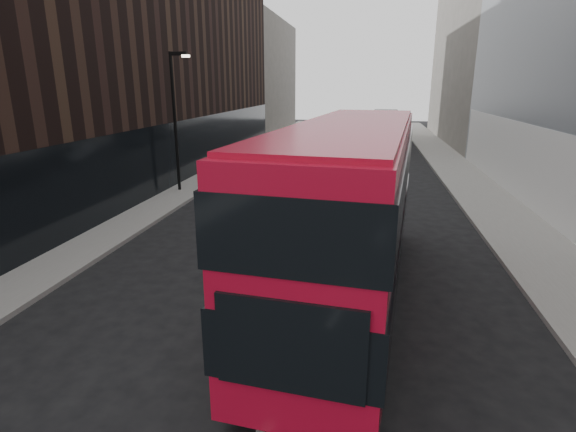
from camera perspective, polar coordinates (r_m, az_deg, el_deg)
The scene contains 11 objects.
sidewalk_right at distance 30.33m, azimuth 21.21°, elevation 4.80°, with size 3.00×80.00×0.15m, color slate.
sidewalk_left at distance 31.23m, azimuth -8.02°, elevation 6.06°, with size 2.00×80.00×0.15m, color slate.
building_victorian at distance 49.38m, azimuth 22.86°, elevation 19.93°, with size 6.50×24.00×21.00m.
building_left_mid at distance 36.64m, azimuth -11.47°, elevation 18.29°, with size 5.00×24.00×14.00m, color black.
building_left_far at distance 57.71m, azimuth -3.24°, elevation 17.29°, with size 5.00×20.00×13.00m, color #605C54.
street_lamp at distance 24.30m, azimuth -14.05°, elevation 12.58°, with size 1.06×0.22×7.00m.
red_bus at distance 11.70m, azimuth 7.87°, elevation 1.43°, with size 3.91×11.86×4.71m.
grey_bus at distance 42.42m, azimuth 11.73°, elevation 10.82°, with size 3.53×10.08×3.20m.
car_a at distance 22.16m, azimuth 7.07°, elevation 3.74°, with size 1.87×4.64×1.58m, color black.
car_b at distance 30.63m, azimuth 8.39°, elevation 6.96°, with size 1.41×4.04×1.33m, color gray.
car_c at distance 28.65m, azimuth 11.34°, elevation 6.22°, with size 1.93×4.74×1.37m, color black.
Camera 1 is at (1.53, -4.22, 5.61)m, focal length 28.00 mm.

